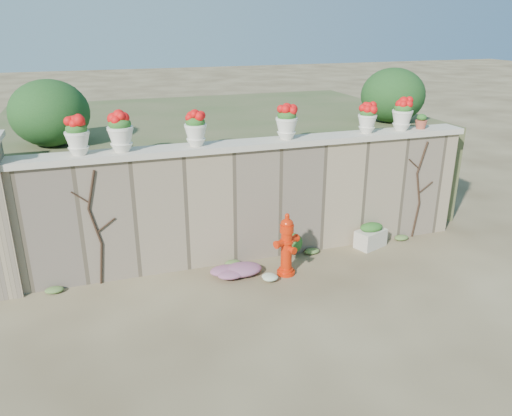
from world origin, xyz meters
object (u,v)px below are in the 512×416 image
object	(u,v)px
urn_pot_0	(77,136)
terracotta_pot	(421,122)
fire_hydrant	(287,244)
planter_box	(371,236)

from	to	relation	value
urn_pot_0	terracotta_pot	distance (m)	6.05
urn_pot_0	fire_hydrant	bearing A→B (deg)	-15.87
planter_box	terracotta_pot	distance (m)	2.31
fire_hydrant	terracotta_pot	world-z (taller)	terracotta_pot
fire_hydrant	terracotta_pot	bearing A→B (deg)	-4.44
planter_box	terracotta_pot	bearing A→B (deg)	-1.69
fire_hydrant	terracotta_pot	xyz separation A→B (m)	(3.00, 0.87, 1.68)
urn_pot_0	planter_box	bearing A→B (deg)	-4.23
urn_pot_0	terracotta_pot	size ratio (longest dim) A/B	2.16
fire_hydrant	terracotta_pot	distance (m)	3.54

